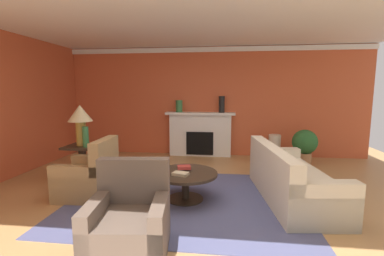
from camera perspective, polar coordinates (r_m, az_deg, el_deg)
name	(u,v)px	position (r m, az deg, el deg)	size (l,w,h in m)	color
ground_plane	(196,202)	(4.31, 0.82, -15.43)	(9.68, 9.68, 0.00)	tan
wall_fireplace	(209,102)	(7.18, 3.64, 5.58)	(8.05, 0.12, 2.83)	#C65633
ceiling_panel	(198,13)	(4.41, 1.36, 23.12)	(8.05, 6.94, 0.06)	white
crown_moulding	(209,49)	(7.17, 3.70, 16.29)	(8.05, 0.08, 0.12)	white
area_rug	(185,199)	(4.38, -1.39, -14.92)	(3.54, 2.77, 0.01)	#4C517A
fireplace	(200,135)	(7.07, 1.75, -1.53)	(1.80, 0.35, 1.15)	white
sofa	(290,181)	(4.56, 20.06, -10.55)	(1.15, 2.19, 0.85)	beige
armchair_near_window	(89,178)	(4.73, -20.96, -9.84)	(0.83, 0.83, 0.95)	#9E7A4C
armchair_facing_fireplace	(130,224)	(3.09, -13.10, -19.26)	(0.89, 0.89, 0.95)	brown
coffee_table	(185,179)	(4.26, -1.41, -10.83)	(1.00, 1.00, 0.45)	#2D2319
side_table	(83,161)	(5.46, -22.17, -6.52)	(0.56, 0.56, 0.70)	#2D2319
table_lamp	(80,117)	(5.32, -22.63, 2.12)	(0.44, 0.44, 0.75)	#B28E38
vase_mantel_left	(179,106)	(7.01, -2.75, 4.63)	(0.17, 0.17, 0.31)	#33703D
vase_on_side_table	(86,137)	(5.19, -21.64, -1.76)	(0.11, 0.11, 0.37)	#33703D
vase_tall_corner	(274,148)	(6.90, 17.07, -4.01)	(0.29, 0.29, 0.64)	beige
vase_mantel_right	(222,104)	(6.91, 6.31, 5.00)	(0.15, 0.15, 0.42)	black
book_red_cover	(181,174)	(4.09, -2.45, -9.67)	(0.23, 0.16, 0.04)	tan
book_art_folio	(184,167)	(4.25, -1.69, -8.33)	(0.20, 0.15, 0.05)	maroon
potted_plant	(305,144)	(6.65, 22.79, -3.23)	(0.56, 0.56, 0.83)	#A8754C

